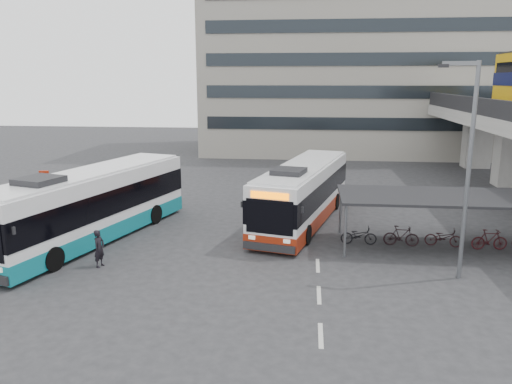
# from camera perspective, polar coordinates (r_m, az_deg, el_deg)

# --- Properties ---
(ground) EXTENTS (120.00, 120.00, 0.00)m
(ground) POSITION_cam_1_polar(r_m,az_deg,el_deg) (21.88, 0.44, -8.17)
(ground) COLOR #28282B
(ground) RESTS_ON ground
(bike_shelter) EXTENTS (10.00, 4.00, 2.54)m
(bike_shelter) POSITION_cam_1_polar(r_m,az_deg,el_deg) (25.03, 20.93, -2.66)
(bike_shelter) COLOR #595B60
(bike_shelter) RESTS_ON ground
(office_block) EXTENTS (30.00, 15.00, 25.00)m
(office_block) POSITION_cam_1_polar(r_m,az_deg,el_deg) (56.66, 10.56, 17.36)
(office_block) COLOR gray
(office_block) RESTS_ON ground
(road_markings) EXTENTS (0.15, 7.60, 0.01)m
(road_markings) POSITION_cam_1_polar(r_m,az_deg,el_deg) (19.03, 7.21, -11.60)
(road_markings) COLOR beige
(road_markings) RESTS_ON ground
(bus_main) EXTENTS (5.38, 12.11, 3.50)m
(bus_main) POSITION_cam_1_polar(r_m,az_deg,el_deg) (27.76, 5.43, -0.16)
(bus_main) COLOR white
(bus_main) RESTS_ON ground
(bus_teal) EXTENTS (6.12, 12.87, 3.73)m
(bus_teal) POSITION_cam_1_polar(r_m,az_deg,el_deg) (25.84, -18.28, -1.50)
(bus_teal) COLOR white
(bus_teal) RESTS_ON ground
(pedestrian) EXTENTS (0.51, 0.66, 1.62)m
(pedestrian) POSITION_cam_1_polar(r_m,az_deg,el_deg) (22.29, -17.48, -6.17)
(pedestrian) COLOR black
(pedestrian) RESTS_ON ground
(lamp_post) EXTENTS (1.49, 0.37, 8.50)m
(lamp_post) POSITION_cam_1_polar(r_m,az_deg,el_deg) (20.69, 22.94, 3.49)
(lamp_post) COLOR #595B60
(lamp_post) RESTS_ON ground
(sign_totem_mid) EXTENTS (0.54, 0.20, 2.49)m
(sign_totem_mid) POSITION_cam_1_polar(r_m,az_deg,el_deg) (28.64, -25.09, -1.63)
(sign_totem_mid) COLOR #A3200A
(sign_totem_mid) RESTS_ON ground
(sign_totem_north) EXTENTS (0.56, 0.26, 2.61)m
(sign_totem_north) POSITION_cam_1_polar(r_m,az_deg,el_deg) (31.76, -22.91, 0.01)
(sign_totem_north) COLOR #A3200A
(sign_totem_north) RESTS_ON ground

